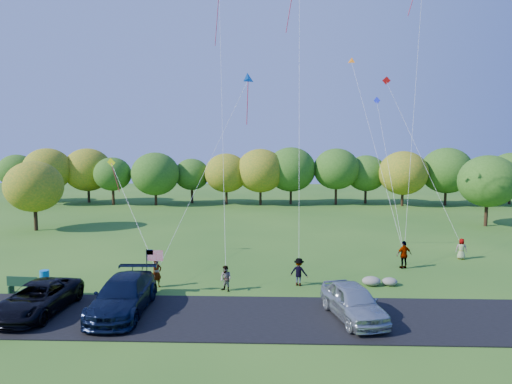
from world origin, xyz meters
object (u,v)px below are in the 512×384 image
minivan_silver (353,302)px  minivan_dark (38,298)px  flyer_c (299,272)px  flyer_b (226,279)px  flyer_e (461,249)px  flyer_d (404,255)px  trash_barrel (45,277)px  flyer_a (157,273)px  minivan_navy (123,295)px  park_bench (23,284)px

minivan_silver → minivan_dark: bearing=165.8°
minivan_dark → flyer_c: 14.59m
flyer_b → flyer_e: flyer_e is taller
flyer_d → flyer_b: bearing=7.3°
minivan_dark → trash_barrel: minivan_dark is taller
flyer_b → flyer_c: bearing=51.3°
flyer_b → flyer_d: size_ratio=0.79×
flyer_b → flyer_e: (16.99, 8.04, 0.02)m
flyer_a → flyer_c: 8.64m
minivan_navy → minivan_silver: (11.67, -0.37, -0.04)m
flyer_b → flyer_e: 18.79m
flyer_d → minivan_navy: bearing=11.5°
minivan_dark → minivan_silver: 16.00m
flyer_c → park_bench: 16.25m
minivan_silver → trash_barrel: (-18.19, 5.14, -0.50)m
minivan_silver → trash_barrel: bearing=150.4°
minivan_silver → flyer_b: size_ratio=3.27×
minivan_dark → flyer_d: flyer_d is taller
flyer_a → flyer_b: 4.28m
flyer_c → flyer_e: 14.32m
flyer_c → flyer_d: size_ratio=0.88×
flyer_c → flyer_a: bearing=26.3°
park_bench → minivan_navy: bearing=-18.0°
minivan_dark → flyer_b: 10.06m
minivan_navy → flyer_b: (4.92, 3.70, -0.19)m
flyer_a → flyer_e: flyer_a is taller
flyer_c → minivan_navy: bearing=49.9°
minivan_navy → flyer_d: (16.85, 9.03, 0.01)m
minivan_silver → park_bench: minivan_silver is taller
flyer_a → trash_barrel: size_ratio=2.09×
minivan_navy → park_bench: 7.40m
flyer_b → trash_barrel: size_ratio=1.83×
minivan_dark → flyer_d: (21.17, 9.29, 0.13)m
flyer_e → flyer_c: bearing=45.8°
trash_barrel → flyer_b: bearing=-5.3°
minivan_dark → flyer_c: (13.62, 5.22, 0.01)m
minivan_silver → trash_barrel: size_ratio=5.98×
minivan_navy → trash_barrel: 8.10m
flyer_b → park_bench: flyer_b is taller
flyer_d → park_bench: 24.46m
flyer_a → park_bench: flyer_a is taller
flyer_a → flyer_b: (4.24, -0.58, -0.11)m
flyer_e → park_bench: (-28.72, -8.89, -0.23)m
minivan_dark → flyer_a: bearing=45.1°
flyer_a → flyer_c: size_ratio=1.02×
park_bench → flyer_e: bearing=21.9°
minivan_navy → minivan_silver: minivan_navy is taller
flyer_a → flyer_c: (8.62, 0.68, -0.02)m
park_bench → flyer_b: bearing=8.9°
minivan_navy → flyer_c: size_ratio=3.62×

